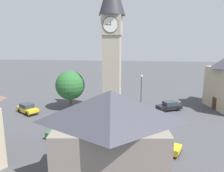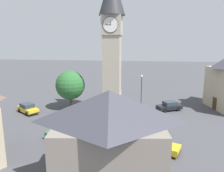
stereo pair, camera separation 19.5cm
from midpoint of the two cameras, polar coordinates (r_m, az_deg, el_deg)
name	(u,v)px [view 2 (the right image)]	position (r m, az deg, el deg)	size (l,w,h in m)	color
ground_plane	(112,112)	(34.41, 0.16, -7.08)	(200.00, 200.00, 0.00)	#424247
clock_tower	(112,32)	(32.65, 0.18, 14.46)	(3.94, 3.94, 21.60)	gray
car_blue_kerb	(28,108)	(36.37, -21.72, -5.63)	(4.37, 3.69, 1.53)	gold
car_silver_kerb	(117,92)	(44.67, 1.57, -1.69)	(2.17, 4.30, 1.53)	silver
car_red_corner	(169,106)	(36.32, 15.44, -5.24)	(4.45, 3.30, 1.53)	black
car_white_side	(159,144)	(23.00, 12.81, -15.17)	(4.46, 3.13, 1.53)	gold
car_black_far	(64,134)	(25.29, -12.75, -12.62)	(4.44, 2.81, 1.53)	#236B38
pedestrian	(69,113)	(31.51, -11.32, -7.15)	(0.40, 0.45, 1.69)	#2D3351
tree	(70,85)	(35.81, -11.09, 0.20)	(4.85, 4.85, 6.52)	brown
building_corner_back	(109,139)	(16.30, -0.42, -14.17)	(8.97, 6.72, 7.68)	slate
lamp_post	(141,85)	(37.70, 8.14, 0.15)	(0.36, 0.36, 5.47)	black
road_sign	(125,118)	(26.47, 3.89, -8.56)	(0.60, 0.07, 2.80)	gray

